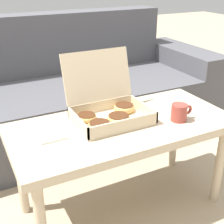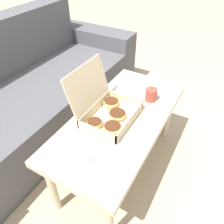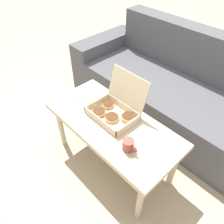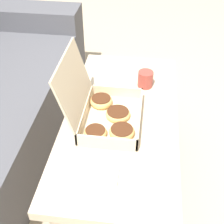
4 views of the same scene
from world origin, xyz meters
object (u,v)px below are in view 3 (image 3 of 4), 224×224
at_px(coffee_mug, 128,145).
at_px(pastry_box, 115,109).
at_px(couch, 176,93).
at_px(coffee_table, 112,127).

bearing_deg(coffee_mug, pastry_box, 151.20).
height_order(couch, coffee_table, couch).
xyz_separation_m(couch, coffee_mug, (0.25, -0.95, 0.23)).
bearing_deg(couch, coffee_table, -90.00).
height_order(coffee_table, coffee_mug, coffee_mug).
bearing_deg(pastry_box, coffee_mug, -28.80).
bearing_deg(coffee_mug, coffee_table, 159.66).
relative_size(coffee_table, coffee_mug, 9.33).
distance_m(couch, pastry_box, 0.83).
distance_m(pastry_box, coffee_mug, 0.33).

